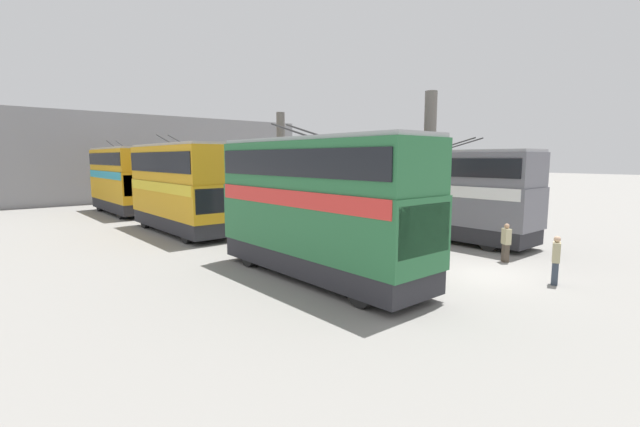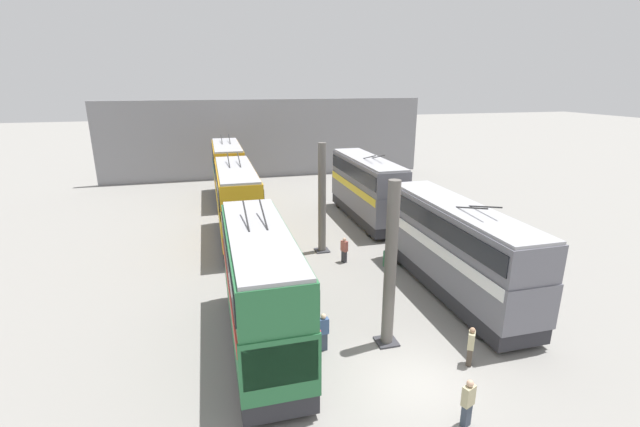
% 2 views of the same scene
% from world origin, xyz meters
% --- Properties ---
extents(ground_plane, '(240.00, 240.00, 0.00)m').
position_xyz_m(ground_plane, '(0.00, 0.00, 0.00)').
color(ground_plane, gray).
extents(depot_back_wall, '(0.50, 36.00, 8.61)m').
position_xyz_m(depot_back_wall, '(36.41, 0.00, 4.30)').
color(depot_back_wall, gray).
rests_on(depot_back_wall, ground_plane).
extents(support_column_near, '(0.88, 0.88, 6.96)m').
position_xyz_m(support_column_near, '(2.58, 0.00, 3.36)').
color(support_column_near, '#605B56').
rests_on(support_column_near, ground_plane).
extents(support_column_far, '(0.88, 0.88, 6.96)m').
position_xyz_m(support_column_far, '(13.03, 0.00, 3.36)').
color(support_column_far, '#605B56').
rests_on(support_column_far, ground_plane).
extents(bus_left_near, '(10.93, 2.54, 5.33)m').
position_xyz_m(bus_left_near, '(5.80, -5.01, 2.68)').
color(bus_left_near, black).
rests_on(bus_left_near, ground_plane).
extents(bus_left_far, '(10.33, 2.54, 5.53)m').
position_xyz_m(bus_left_far, '(18.49, -5.01, 2.79)').
color(bus_left_far, black).
rests_on(bus_left_far, ground_plane).
extents(bus_right_near, '(9.23, 2.54, 5.64)m').
position_xyz_m(bus_right_near, '(3.65, 5.01, 2.86)').
color(bus_right_near, black).
rests_on(bus_right_near, ground_plane).
extents(bus_right_mid, '(9.29, 2.54, 5.74)m').
position_xyz_m(bus_right_mid, '(16.04, 5.01, 2.90)').
color(bus_right_mid, black).
rests_on(bus_right_mid, ground_plane).
extents(bus_right_far, '(9.00, 2.54, 5.73)m').
position_xyz_m(bus_right_far, '(27.32, 5.01, 2.92)').
color(bus_right_far, black).
rests_on(bus_right_far, ground_plane).
extents(person_aisle_midway, '(0.48, 0.39, 1.57)m').
position_xyz_m(person_aisle_midway, '(10.96, -0.83, 0.82)').
color(person_aisle_midway, '#2D2D33').
rests_on(person_aisle_midway, ground_plane).
extents(person_by_left_row, '(0.48, 0.44, 1.62)m').
position_xyz_m(person_by_left_row, '(0.41, -2.49, 0.85)').
color(person_by_left_row, '#473D33').
rests_on(person_by_left_row, ground_plane).
extents(person_aisle_foreground, '(0.38, 0.48, 1.69)m').
position_xyz_m(person_aisle_foreground, '(-2.25, -0.63, 0.90)').
color(person_aisle_foreground, '#384251').
rests_on(person_aisle_foreground, ground_plane).
extents(person_by_right_row, '(0.25, 0.42, 1.64)m').
position_xyz_m(person_by_right_row, '(2.77, 2.69, 0.87)').
color(person_by_right_row, '#384251').
rests_on(person_by_right_row, ground_plane).
extents(oil_drum, '(0.57, 0.57, 0.91)m').
position_xyz_m(oil_drum, '(9.79, -3.14, 0.46)').
color(oil_drum, '#235638').
rests_on(oil_drum, ground_plane).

